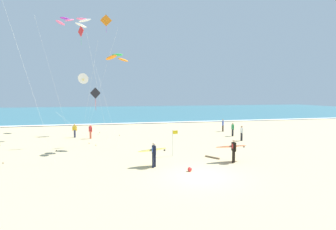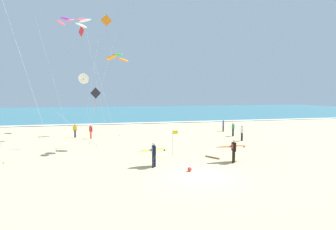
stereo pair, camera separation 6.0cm
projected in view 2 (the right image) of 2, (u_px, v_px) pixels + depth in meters
The scene contains 20 objects.
ground_plane at pixel (200, 176), 16.01m from camera, with size 160.00×160.00×0.00m, color tan.
ocean_water at pixel (126, 112), 73.28m from camera, with size 160.00×60.00×0.08m, color #336B7A.
shoreline_foam at pixel (139, 123), 44.45m from camera, with size 160.00×1.35×0.01m, color white.
surfer_lead at pixel (153, 152), 18.05m from camera, with size 2.13×1.03×1.71m.
surfer_trailing at pixel (232, 148), 19.24m from camera, with size 2.55×0.97×1.71m.
kite_arc_violet_near at pixel (65, 21), 31.93m from camera, with size 4.16×3.79×14.03m.
kite_arc_rose_mid at pixel (83, 22), 28.72m from camera, with size 4.78×3.02×13.04m.
kite_delta_ivory_far at pixel (84, 79), 31.95m from camera, with size 2.29×0.82×7.40m.
kite_diamond_charcoal_low at pixel (94, 95), 25.05m from camera, with size 3.81×2.01×5.54m.
kite_diamond_scarlet_distant at pixel (82, 34), 35.62m from camera, with size 2.69×4.34×14.06m.
kite_arc_emerald_close at pixel (117, 58), 23.70m from camera, with size 3.26×2.92×8.49m.
kite_diamond_amber_outer at pixel (106, 26), 25.84m from camera, with size 2.45×0.19×12.58m.
bystander_yellow_top at pixel (75, 130), 30.17m from camera, with size 0.50×0.22×1.59m.
bystander_red_top at pixel (91, 131), 29.39m from camera, with size 0.39×0.37×1.59m.
bystander_green_top at pixel (233, 129), 31.07m from camera, with size 0.22×0.50×1.59m.
bystander_blue_top at pixel (223, 125), 34.95m from camera, with size 0.32×0.44×1.59m.
bystander_white_top at pixel (242, 133), 28.07m from camera, with size 0.22×0.50×1.59m.
lifeguard_flag at pixel (173, 140), 21.17m from camera, with size 0.45×0.05×2.10m.
beach_ball at pixel (190, 169), 17.03m from camera, with size 0.28×0.28×0.28m, color red.
driftwood_log at pixel (212, 157), 20.57m from camera, with size 0.12×0.12×1.29m, color #846B4C.
Camera 2 is at (-5.44, -14.81, 4.95)m, focal length 28.56 mm.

